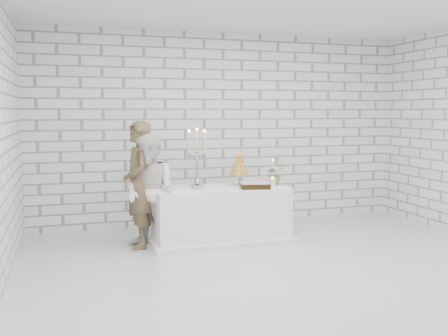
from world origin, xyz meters
TOP-DOWN VIEW (x-y plane):
  - ground at (0.00, 0.00)m, footprint 6.00×5.00m
  - wall_back at (0.00, 2.50)m, footprint 6.00×0.01m
  - cake_table at (-0.41, 1.29)m, footprint 1.80×0.80m
  - groom at (-1.51, 1.36)m, footprint 0.42×0.62m
  - bride at (-1.38, 1.22)m, footprint 0.90×0.92m
  - candelabra at (-0.73, 1.33)m, footprint 0.39×0.39m
  - croquembouche at (-0.09, 1.44)m, footprint 0.32×0.32m
  - chocolate_cake at (0.01, 1.08)m, footprint 0.43×0.35m
  - pillar_candle at (0.28, 1.12)m, footprint 0.10×0.10m
  - extra_taper at (0.44, 1.49)m, footprint 0.07×0.07m
  - flowers at (0.39, 1.30)m, footprint 0.34×0.32m

SIDE VIEW (x-z plane):
  - ground at x=0.00m, z-range -0.01..0.01m
  - cake_table at x=-0.41m, z-range 0.00..0.75m
  - bride at x=-1.38m, z-range 0.00..1.50m
  - chocolate_cake at x=0.01m, z-range 0.75..0.83m
  - pillar_candle at x=0.28m, z-range 0.75..0.87m
  - groom at x=-1.51m, z-range 0.00..1.66m
  - flowers at x=0.39m, z-range 0.75..1.05m
  - extra_taper at x=0.44m, z-range 0.75..1.07m
  - croquembouche at x=-0.09m, z-range 0.75..1.20m
  - candelabra at x=-0.73m, z-range 0.75..1.56m
  - wall_back at x=0.00m, z-range 0.00..3.00m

